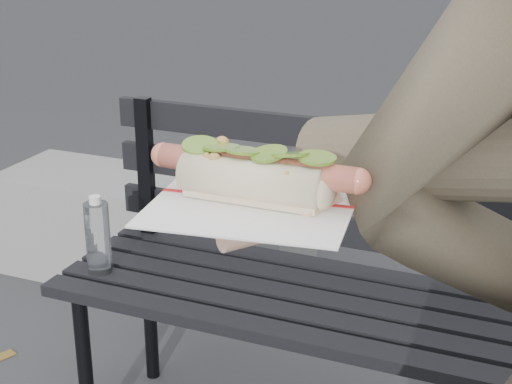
% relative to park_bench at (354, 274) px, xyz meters
% --- Properties ---
extents(park_bench, '(1.50, 0.44, 0.88)m').
position_rel_park_bench_xyz_m(park_bench, '(0.00, 0.00, 0.00)').
color(park_bench, black).
rests_on(park_bench, ground).
extents(concrete_block, '(1.20, 0.40, 0.40)m').
position_rel_park_bench_xyz_m(concrete_block, '(-0.98, 0.69, -0.32)').
color(concrete_block, slate).
rests_on(concrete_block, ground).
extents(held_hotdog, '(0.62, 0.30, 0.20)m').
position_rel_park_bench_xyz_m(held_hotdog, '(0.36, -0.99, 0.64)').
color(held_hotdog, '#433B2D').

